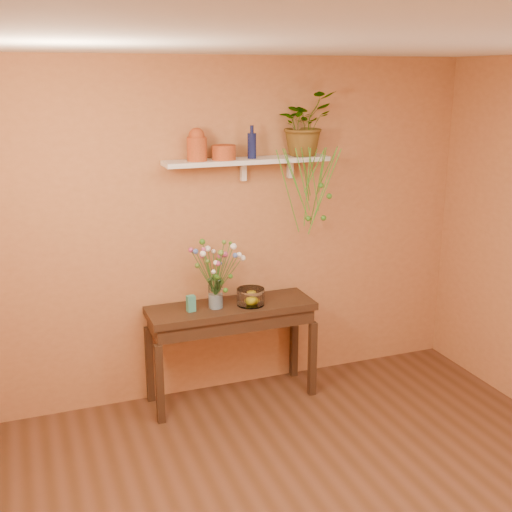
% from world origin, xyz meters
% --- Properties ---
extents(room, '(4.04, 4.04, 2.70)m').
position_xyz_m(room, '(0.00, 0.00, 1.35)').
color(room, brown).
rests_on(room, ground).
extents(sideboard, '(1.32, 0.43, 0.80)m').
position_xyz_m(sideboard, '(-0.13, 1.77, 0.69)').
color(sideboard, '#3E2517').
rests_on(sideboard, ground).
extents(wall_shelf, '(1.30, 0.24, 0.19)m').
position_xyz_m(wall_shelf, '(0.06, 1.87, 1.92)').
color(wall_shelf, white).
rests_on(wall_shelf, room).
extents(terracotta_jug, '(0.18, 0.18, 0.25)m').
position_xyz_m(terracotta_jug, '(-0.35, 1.86, 2.05)').
color(terracotta_jug, '#BF4121').
rests_on(terracotta_jug, wall_shelf).
extents(terracotta_pot, '(0.23, 0.23, 0.11)m').
position_xyz_m(terracotta_pot, '(-0.14, 1.86, 1.99)').
color(terracotta_pot, '#BF4121').
rests_on(terracotta_pot, wall_shelf).
extents(blue_bottle, '(0.09, 0.09, 0.25)m').
position_xyz_m(blue_bottle, '(0.08, 1.85, 2.04)').
color(blue_bottle, '#101643').
rests_on(blue_bottle, wall_shelf).
extents(spider_plant, '(0.56, 0.52, 0.50)m').
position_xyz_m(spider_plant, '(0.53, 1.90, 2.19)').
color(spider_plant, '#39751F').
rests_on(spider_plant, wall_shelf).
extents(plant_fronds, '(0.54, 0.30, 0.70)m').
position_xyz_m(plant_fronds, '(0.57, 1.74, 1.67)').
color(plant_fronds, '#39751F').
rests_on(plant_fronds, wall_shelf).
extents(glass_vase, '(0.11, 0.11, 0.23)m').
position_xyz_m(glass_vase, '(-0.26, 1.75, 0.90)').
color(glass_vase, white).
rests_on(glass_vase, sideboard).
extents(bouquet, '(0.42, 0.43, 0.43)m').
position_xyz_m(bouquet, '(-0.25, 1.74, 1.19)').
color(bouquet, '#386B28').
rests_on(bouquet, glass_vase).
extents(glass_bowl, '(0.22, 0.22, 0.13)m').
position_xyz_m(glass_bowl, '(0.02, 1.72, 0.86)').
color(glass_bowl, white).
rests_on(glass_bowl, sideboard).
extents(lemon, '(0.07, 0.07, 0.07)m').
position_xyz_m(lemon, '(0.02, 1.71, 0.85)').
color(lemon, yellow).
rests_on(lemon, glass_bowl).
extents(carton, '(0.07, 0.06, 0.13)m').
position_xyz_m(carton, '(-0.46, 1.74, 0.87)').
color(carton, teal).
rests_on(carton, sideboard).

